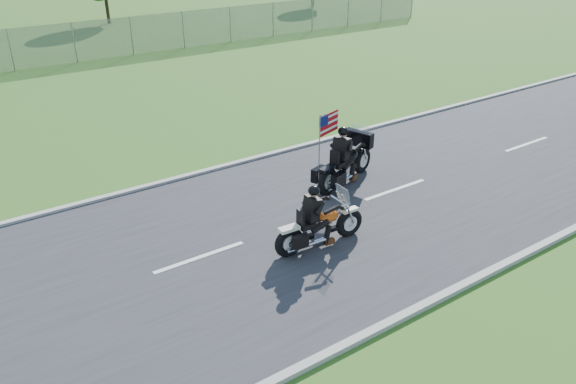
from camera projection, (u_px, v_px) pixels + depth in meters
ground at (275, 233)px, 13.55m from camera, size 420.00×420.00×0.00m
road at (275, 232)px, 13.54m from camera, size 120.00×8.00×0.04m
curb_north at (199, 173)px, 16.51m from camera, size 120.00×0.18×0.12m
curb_south at (392, 322)px, 10.54m from camera, size 120.00×0.18×0.12m
motorcycle_lead at (319, 228)px, 12.77m from camera, size 2.40×0.63×1.61m
motorcycle_follow at (345, 164)px, 15.73m from camera, size 2.57×1.26×2.21m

